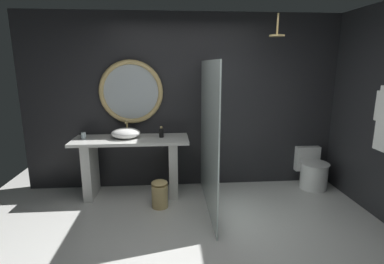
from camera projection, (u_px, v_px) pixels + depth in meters
ground_plane at (198, 257)px, 2.93m from camera, size 5.76×5.76×0.00m
back_wall_panel at (186, 103)px, 4.49m from camera, size 4.80×0.10×2.60m
vanity_counter at (132, 160)px, 4.25m from camera, size 1.62×0.58×0.85m
vessel_sink at (126, 133)px, 4.17m from camera, size 0.41×0.34×0.23m
tumbler_cup at (84, 136)px, 4.15m from camera, size 0.07×0.07×0.09m
soap_dispenser at (161, 132)px, 4.23m from camera, size 0.07×0.07×0.16m
round_wall_mirror at (131, 92)px, 4.30m from camera, size 0.93×0.07×0.93m
shower_glass_panel at (208, 137)px, 3.76m from camera, size 0.02×1.59×1.92m
rain_shower_head at (277, 34)px, 3.80m from camera, size 0.20×0.20×0.28m
toilet at (312, 170)px, 4.60m from camera, size 0.42×0.60×0.59m
waste_bin at (160, 194)px, 3.93m from camera, size 0.22×0.22×0.38m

